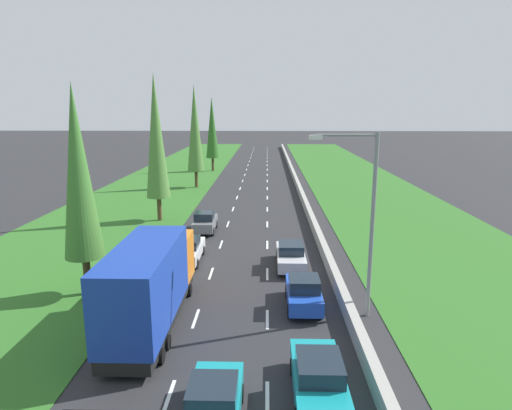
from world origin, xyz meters
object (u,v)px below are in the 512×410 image
Objects in this scene: poplar_tree_fourth at (195,129)px; street_light_mast at (366,213)px; poplar_tree_second at (78,173)px; grey_hatchback_left_lane at (205,222)px; silver_sedan_right_lane at (291,255)px; teal_hatchback_centre_lane at (214,404)px; blue_hatchback_right_lane at (304,292)px; white_sedan_left_lane at (187,250)px; teal_sedan_right_lane at (319,378)px; poplar_tree_fifth at (212,128)px; blue_box_truck_left_lane at (151,283)px; poplar_tree_third at (156,137)px.

street_light_mast is at bearing -69.00° from poplar_tree_fourth.
poplar_tree_fourth is at bearing 88.93° from poplar_tree_second.
poplar_tree_second reaches higher than grey_hatchback_left_lane.
grey_hatchback_left_lane reaches higher than silver_sedan_right_lane.
street_light_mast reaches higher than teal_hatchback_centre_lane.
white_sedan_left_lane is (-7.20, 6.85, -0.02)m from blue_hatchback_right_lane.
poplar_tree_second is 33.86m from poplar_tree_fourth.
teal_hatchback_centre_lane is 45.17m from poplar_tree_fourth.
teal_hatchback_centre_lane reaches higher than teal_sedan_right_lane.
silver_sedan_right_lane is at bearing -76.87° from poplar_tree_fifth.
blue_box_truck_left_lane is 0.79× the size of poplar_tree_fifth.
silver_sedan_right_lane is 17.77m from poplar_tree_third.
teal_sedan_right_lane is at bearing -35.63° from blue_box_truck_left_lane.
blue_box_truck_left_lane is 2.41× the size of grey_hatchback_left_lane.
blue_hatchback_right_lane is 15.78m from grey_hatchback_left_lane.
poplar_tree_fourth is at bearing 110.13° from silver_sedan_right_lane.
grey_hatchback_left_lane is 0.43× the size of street_light_mast.
grey_hatchback_left_lane is at bearing 123.21° from street_light_mast.
poplar_tree_third is (-4.47, 19.97, 5.42)m from blue_box_truck_left_lane.
blue_box_truck_left_lane is 10.53m from street_light_mast.
teal_hatchback_centre_lane is 1.00× the size of blue_hatchback_right_lane.
teal_sedan_right_lane is 28.50m from poplar_tree_third.
teal_hatchback_centre_lane is 23.20m from grey_hatchback_left_lane.
blue_hatchback_right_lane is 37.52m from poplar_tree_fourth.
silver_sedan_right_lane is at bearing 93.39° from blue_hatchback_right_lane.
poplar_tree_fourth is (-3.85, 37.39, 5.38)m from blue_box_truck_left_lane.
teal_hatchback_centre_lane is 15.08m from silver_sedan_right_lane.
poplar_tree_third is at bearing 133.72° from silver_sedan_right_lane.
poplar_tree_third is at bearing 141.85° from grey_hatchback_left_lane.
white_sedan_left_lane is (-3.65, 15.67, -0.02)m from teal_hatchback_centre_lane.
poplar_tree_fifth reaches higher than grey_hatchback_left_lane.
teal_sedan_right_lane is at bearing -113.39° from street_light_mast.
blue_hatchback_right_lane is at bearing -56.66° from poplar_tree_third.
teal_sedan_right_lane is 7.33m from blue_hatchback_right_lane.
poplar_tree_second is at bearing -91.07° from poplar_tree_fourth.
poplar_tree_third is (-8.15, 26.61, 6.77)m from teal_hatchback_centre_lane.
street_light_mast is (14.47, -2.18, -1.51)m from poplar_tree_second.
poplar_tree_third is 33.07m from poplar_tree_fifth.
blue_box_truck_left_lane is at bearing -90.71° from grey_hatchback_left_lane.
poplar_tree_fourth is at bearing 97.79° from white_sedan_left_lane.
street_light_mast is (13.83, -36.03, -2.33)m from poplar_tree_fourth.
blue_box_truck_left_lane is 2.41× the size of blue_hatchback_right_lane.
blue_hatchback_right_lane is 5.93m from silver_sedan_right_lane.
poplar_tree_third is at bearing 102.60° from blue_box_truck_left_lane.
teal_sedan_right_lane is 1.00× the size of silver_sedan_right_lane.
white_sedan_left_lane is at bearing -67.63° from poplar_tree_third.
grey_hatchback_left_lane is at bearing 129.17° from silver_sedan_right_lane.
white_sedan_left_lane is at bearing 172.25° from silver_sedan_right_lane.
grey_hatchback_left_lane is at bearing 88.67° from white_sedan_left_lane.
poplar_tree_fifth is at bearing 103.13° from silver_sedan_right_lane.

